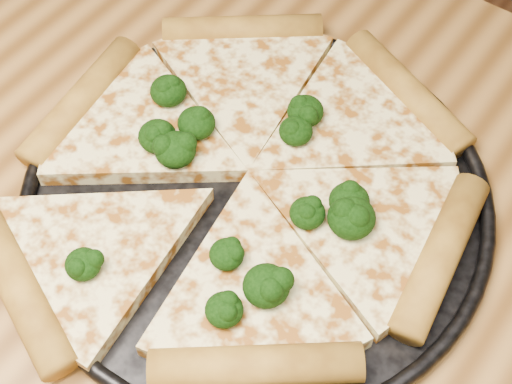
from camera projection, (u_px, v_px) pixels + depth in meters
The scene contains 4 objects.
dining_table at pixel (175, 363), 0.64m from camera, with size 1.20×0.90×0.75m.
pizza_pan at pixel (256, 198), 0.61m from camera, with size 0.38×0.38×0.02m.
pizza at pixel (242, 176), 0.61m from camera, with size 0.37×0.42×0.03m.
broccoli_florets at pixel (246, 184), 0.59m from camera, with size 0.23×0.24×0.03m.
Camera 1 is at (0.20, -0.16, 1.27)m, focal length 53.52 mm.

